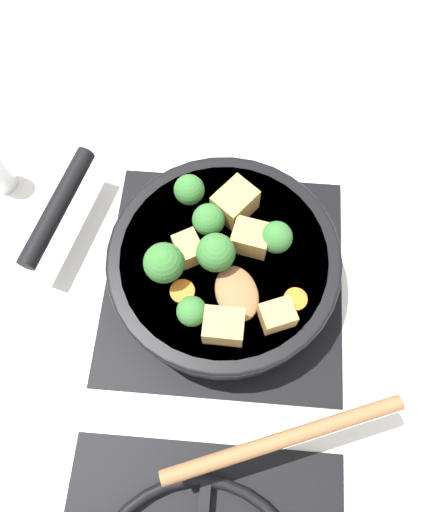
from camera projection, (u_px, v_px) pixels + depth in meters
ground_plane at (224, 279)px, 0.66m from camera, size 2.40×2.40×0.00m
front_burner_grate at (224, 276)px, 0.65m from camera, size 0.31×0.31×0.03m
skillet_pan at (222, 263)px, 0.61m from camera, size 0.39×0.28×0.05m
wooden_spoon at (263, 375)px, 0.53m from camera, size 0.24×0.25×0.02m
tofu_cube_center_large at (224, 326)px, 0.54m from camera, size 0.04×0.04×0.03m
tofu_cube_near_handle at (189, 245)px, 0.58m from camera, size 0.04×0.04×0.03m
tofu_cube_east_chunk at (277, 315)px, 0.55m from camera, size 0.04×0.04×0.03m
tofu_cube_west_chunk at (235, 203)px, 0.60m from camera, size 0.06×0.06×0.04m
tofu_cube_back_piece at (251, 238)px, 0.58m from camera, size 0.05×0.04×0.03m
broccoli_floret_near_spoon at (192, 311)px, 0.54m from camera, size 0.03×0.03×0.04m
broccoli_floret_center_top at (209, 220)px, 0.58m from camera, size 0.04×0.04×0.05m
broccoli_floret_east_rim at (276, 237)px, 0.57m from camera, size 0.04×0.04×0.04m
broccoli_floret_west_rim at (164, 263)px, 0.55m from camera, size 0.05×0.05×0.05m
broccoli_floret_north_edge at (189, 190)px, 0.59m from camera, size 0.04×0.04×0.04m
broccoli_floret_south_cluster at (216, 253)px, 0.56m from camera, size 0.04×0.04×0.05m
carrot_slice_orange_thin at (295, 299)px, 0.57m from camera, size 0.03×0.03×0.01m
carrot_slice_near_center at (182, 291)px, 0.57m from camera, size 0.03×0.03×0.01m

